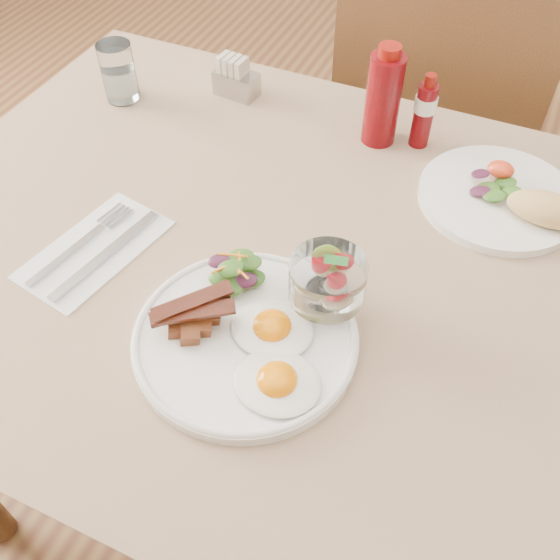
{
  "coord_description": "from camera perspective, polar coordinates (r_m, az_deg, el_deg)",
  "views": [
    {
      "loc": [
        0.16,
        -0.56,
        1.39
      ],
      "look_at": [
        -0.04,
        -0.1,
        0.82
      ],
      "focal_mm": 40.0,
      "sensor_mm": 36.0,
      "label": 1
    }
  ],
  "objects": [
    {
      "name": "water_glass",
      "position": [
        1.19,
        -14.49,
        17.66
      ],
      "size": [
        0.06,
        0.06,
        0.1
      ],
      "color": "white",
      "rests_on": "table"
    },
    {
      "name": "sugar_caddy",
      "position": [
        1.18,
        -4.1,
        17.83
      ],
      "size": [
        0.08,
        0.05,
        0.07
      ],
      "rotation": [
        0.0,
        0.0,
        -0.1
      ],
      "color": "#AAABAF",
      "rests_on": "table"
    },
    {
      "name": "chair_far",
      "position": [
        1.51,
        13.77,
        12.42
      ],
      "size": [
        0.42,
        0.42,
        0.93
      ],
      "color": "brown",
      "rests_on": "ground"
    },
    {
      "name": "fried_eggs",
      "position": [
        0.74,
        -0.51,
        -6.73
      ],
      "size": [
        0.17,
        0.19,
        0.03
      ],
      "rotation": [
        0.0,
        0.0,
        -0.43
      ],
      "color": "white",
      "rests_on": "main_plate"
    },
    {
      "name": "main_plate",
      "position": [
        0.78,
        -3.17,
        -5.41
      ],
      "size": [
        0.28,
        0.28,
        0.02
      ],
      "primitive_type": "cylinder",
      "color": "white",
      "rests_on": "table"
    },
    {
      "name": "fruit_cup",
      "position": [
        0.76,
        4.38,
        -0.01
      ],
      "size": [
        0.1,
        0.1,
        0.1
      ],
      "rotation": [
        0.0,
        0.0,
        -0.26
      ],
      "color": "white",
      "rests_on": "main_plate"
    },
    {
      "name": "side_salad",
      "position": [
        0.81,
        -4.09,
        0.64
      ],
      "size": [
        0.08,
        0.07,
        0.04
      ],
      "rotation": [
        0.0,
        0.0,
        -0.13
      ],
      "color": "#275516",
      "rests_on": "main_plate"
    },
    {
      "name": "ketchup_bottle",
      "position": [
        1.05,
        9.41,
        16.08
      ],
      "size": [
        0.06,
        0.06,
        0.17
      ],
      "rotation": [
        0.0,
        0.0,
        0.06
      ],
      "color": "#5B0509",
      "rests_on": "table"
    },
    {
      "name": "hot_sauce_bottle",
      "position": [
        1.06,
        13.04,
        14.75
      ],
      "size": [
        0.04,
        0.04,
        0.13
      ],
      "rotation": [
        0.0,
        0.0,
        -0.09
      ],
      "color": "#5B0509",
      "rests_on": "table"
    },
    {
      "name": "second_plate",
      "position": [
        1.0,
        20.29,
        6.95
      ],
      "size": [
        0.25,
        0.24,
        0.06
      ],
      "rotation": [
        0.0,
        0.0,
        0.02
      ],
      "color": "white",
      "rests_on": "table"
    },
    {
      "name": "napkin_cutlery",
      "position": [
        0.92,
        -16.56,
        2.68
      ],
      "size": [
        0.15,
        0.23,
        0.01
      ],
      "rotation": [
        0.0,
        0.0,
        -0.18
      ],
      "color": "white",
      "rests_on": "table"
    },
    {
      "name": "table",
      "position": [
        0.93,
        4.87,
        -2.61
      ],
      "size": [
        1.33,
        0.88,
        0.75
      ],
      "color": "brown",
      "rests_on": "ground"
    },
    {
      "name": "bacon_potato_pile",
      "position": [
        0.77,
        -7.96,
        -3.38
      ],
      "size": [
        0.1,
        0.09,
        0.04
      ],
      "rotation": [
        0.0,
        0.0,
        0.24
      ],
      "color": "brown",
      "rests_on": "main_plate"
    }
  ]
}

